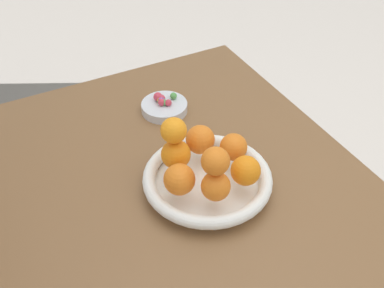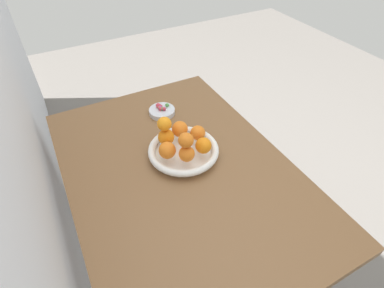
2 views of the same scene
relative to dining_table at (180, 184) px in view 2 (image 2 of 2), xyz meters
name	(u,v)px [view 2 (image 2 of 2)]	position (x,y,z in m)	size (l,w,h in m)	color
ground_plane	(183,265)	(0.00, 0.00, -0.65)	(6.00, 6.00, 0.00)	slate
dining_table	(180,184)	(0.00, 0.00, 0.00)	(1.10, 0.76, 0.74)	brown
fruit_bowl	(183,151)	(0.05, -0.05, 0.11)	(0.26, 0.26, 0.04)	white
candy_dish	(162,111)	(0.33, -0.08, 0.10)	(0.11, 0.11, 0.02)	silver
orange_0	(180,129)	(0.12, -0.06, 0.16)	(0.06, 0.06, 0.06)	orange
orange_1	(166,137)	(0.10, 0.00, 0.16)	(0.06, 0.06, 0.06)	orange
orange_2	(167,150)	(0.04, 0.03, 0.16)	(0.06, 0.06, 0.06)	orange
orange_3	(187,154)	(-0.01, -0.03, 0.16)	(0.06, 0.06, 0.06)	orange
orange_4	(204,146)	(0.00, -0.10, 0.16)	(0.06, 0.06, 0.06)	orange
orange_5	(198,133)	(0.07, -0.11, 0.16)	(0.06, 0.06, 0.06)	orange
orange_6	(186,140)	(0.00, -0.03, 0.21)	(0.05, 0.05, 0.05)	orange
orange_7	(164,124)	(0.11, 0.00, 0.21)	(0.05, 0.05, 0.05)	orange
candy_ball_0	(160,107)	(0.34, -0.07, 0.12)	(0.02, 0.02, 0.02)	gold
candy_ball_1	(158,106)	(0.35, -0.07, 0.12)	(0.02, 0.02, 0.02)	#C6384C
candy_ball_2	(160,108)	(0.34, -0.07, 0.12)	(0.02, 0.02, 0.02)	#8C4C99
candy_ball_3	(161,109)	(0.33, -0.08, 0.12)	(0.02, 0.02, 0.02)	#4C9947
candy_ball_4	(160,109)	(0.33, -0.07, 0.12)	(0.02, 0.02, 0.02)	#C6384C
candy_ball_5	(164,109)	(0.32, -0.09, 0.12)	(0.02, 0.02, 0.02)	#C6384C
candy_ball_6	(167,105)	(0.34, -0.11, 0.12)	(0.02, 0.02, 0.02)	#4C9947
candy_ball_7	(160,106)	(0.34, -0.08, 0.12)	(0.02, 0.02, 0.02)	#C6384C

